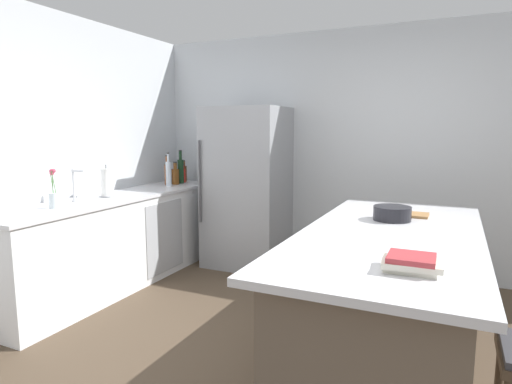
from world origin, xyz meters
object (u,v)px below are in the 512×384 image
(sink_faucet, at_px, (75,185))
(cutting_board, at_px, (406,214))
(vinegar_bottle, at_px, (167,173))
(soda_bottle, at_px, (169,173))
(kitchen_island, at_px, (388,302))
(syrup_bottle, at_px, (184,173))
(hot_sauce_bottle, at_px, (184,175))
(cookbook_stack, at_px, (411,263))
(paper_towel_roll, at_px, (107,183))
(mixing_bowl, at_px, (392,213))
(refrigerator, at_px, (247,188))
(whiskey_bottle, at_px, (175,176))
(wine_bottle, at_px, (181,170))
(flower_vase, at_px, (54,197))

(sink_faucet, bearing_deg, cutting_board, 10.98)
(vinegar_bottle, bearing_deg, soda_bottle, -46.72)
(kitchen_island, bearing_deg, syrup_bottle, 146.85)
(vinegar_bottle, relative_size, soda_bottle, 0.90)
(hot_sauce_bottle, bearing_deg, cookbook_stack, -40.21)
(paper_towel_roll, distance_m, mixing_bowl, 2.64)
(paper_towel_roll, relative_size, hot_sauce_bottle, 1.39)
(refrigerator, distance_m, syrup_bottle, 0.95)
(refrigerator, height_order, vinegar_bottle, refrigerator)
(paper_towel_roll, distance_m, whiskey_bottle, 1.08)
(syrup_bottle, bearing_deg, vinegar_bottle, -88.95)
(wine_bottle, distance_m, whiskey_bottle, 0.12)
(sink_faucet, height_order, syrup_bottle, sink_faucet)
(kitchen_island, height_order, vinegar_bottle, vinegar_bottle)
(refrigerator, distance_m, paper_towel_roll, 1.52)
(kitchen_island, relative_size, paper_towel_roll, 7.34)
(whiskey_bottle, height_order, cookbook_stack, whiskey_bottle)
(kitchen_island, height_order, whiskey_bottle, whiskey_bottle)
(flower_vase, relative_size, soda_bottle, 0.86)
(refrigerator, relative_size, cutting_board, 5.67)
(hot_sauce_bottle, relative_size, whiskey_bottle, 0.85)
(vinegar_bottle, bearing_deg, hot_sauce_bottle, 80.08)
(sink_faucet, relative_size, soda_bottle, 0.79)
(paper_towel_roll, relative_size, whiskey_bottle, 1.19)
(syrup_bottle, relative_size, whiskey_bottle, 1.00)
(syrup_bottle, xyz_separation_m, vinegar_bottle, (0.01, -0.36, 0.03))
(refrigerator, height_order, wine_bottle, refrigerator)
(wine_bottle, bearing_deg, paper_towel_roll, -91.47)
(hot_sauce_bottle, xyz_separation_m, cookbook_stack, (2.85, -2.41, -0.04))
(sink_faucet, bearing_deg, kitchen_island, -1.42)
(kitchen_island, relative_size, whiskey_bottle, 8.70)
(flower_vase, bearing_deg, cookbook_stack, -9.85)
(kitchen_island, relative_size, cookbook_stack, 8.44)
(cutting_board, bearing_deg, sink_faucet, -169.02)
(hot_sauce_bottle, bearing_deg, cutting_board, -21.98)
(refrigerator, relative_size, sink_faucet, 5.95)
(vinegar_bottle, bearing_deg, kitchen_island, -27.55)
(flower_vase, bearing_deg, hot_sauce_bottle, 91.19)
(soda_bottle, xyz_separation_m, cookbook_stack, (2.80, -2.04, -0.10))
(sink_faucet, bearing_deg, mixing_bowl, 6.61)
(hot_sauce_bottle, relative_size, cutting_board, 0.71)
(wine_bottle, distance_m, cutting_board, 2.86)
(wine_bottle, bearing_deg, soda_bottle, -83.66)
(vinegar_bottle, height_order, cookbook_stack, vinegar_bottle)
(sink_faucet, height_order, paper_towel_roll, paper_towel_roll)
(kitchen_island, xyz_separation_m, vinegar_bottle, (-2.71, 1.42, 0.57))
(kitchen_island, height_order, paper_towel_roll, paper_towel_roll)
(flower_vase, height_order, mixing_bowl, flower_vase)
(whiskey_bottle, bearing_deg, sink_faucet, -92.43)
(kitchen_island, xyz_separation_m, refrigerator, (-1.79, 1.64, 0.43))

